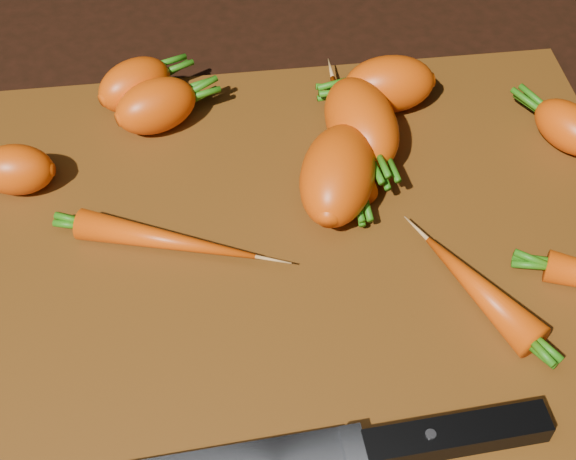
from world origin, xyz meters
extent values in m
cube|color=black|center=(0.00, 0.00, -0.01)|extent=(2.00, 2.00, 0.01)
cube|color=#61350E|center=(0.00, 0.00, 0.01)|extent=(0.50, 0.40, 0.01)
ellipsoid|color=#EE4F0A|center=(-0.08, 0.14, 0.03)|extent=(0.07, 0.06, 0.04)
ellipsoid|color=#EE4F0A|center=(-0.18, 0.09, 0.03)|extent=(0.06, 0.04, 0.04)
ellipsoid|color=#EE4F0A|center=(0.07, 0.10, 0.04)|extent=(0.06, 0.09, 0.05)
ellipsoid|color=#EE4F0A|center=(0.04, 0.05, 0.04)|extent=(0.08, 0.10, 0.05)
ellipsoid|color=#EE4F0A|center=(0.10, 0.14, 0.03)|extent=(0.07, 0.05, 0.04)
ellipsoid|color=#EE4F0A|center=(-0.10, 0.17, 0.03)|extent=(0.07, 0.07, 0.04)
ellipsoid|color=#EE4F0A|center=(0.22, 0.08, 0.03)|extent=(0.06, 0.07, 0.03)
ellipsoid|color=#EE4F0A|center=(0.05, 0.10, 0.03)|extent=(0.03, 0.13, 0.03)
ellipsoid|color=#EE4F0A|center=(0.11, -0.05, 0.02)|extent=(0.07, 0.10, 0.03)
ellipsoid|color=#EE4F0A|center=(-0.08, 0.02, 0.02)|extent=(0.12, 0.06, 0.02)
camera|label=1|loc=(-0.04, -0.33, 0.44)|focal=50.00mm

